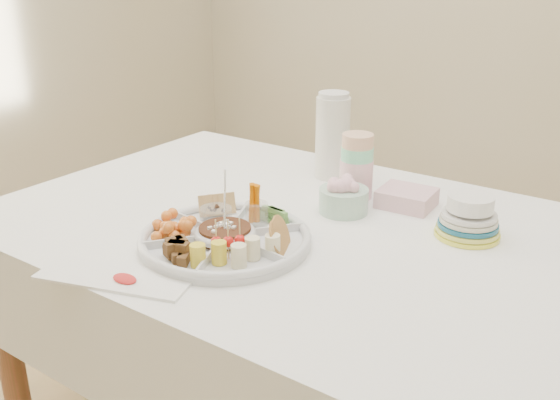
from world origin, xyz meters
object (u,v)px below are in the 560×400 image
Objects in this scene: thermos at (333,135)px; plate_stack at (469,217)px; party_tray at (225,236)px; dining_table at (297,353)px.

thermos reaches higher than plate_stack.
thermos is at bearing 158.95° from plate_stack.
plate_stack is (0.43, 0.36, 0.03)m from party_tray.
thermos is at bearing 94.77° from party_tray.
party_tray is 1.49× the size of thermos.
thermos is (-0.05, 0.54, 0.10)m from party_tray.
plate_stack reaches higher than dining_table.
plate_stack is (0.47, -0.18, -0.08)m from thermos.
dining_table is 4.00× the size of party_tray.
plate_stack is at bearing 40.12° from party_tray.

